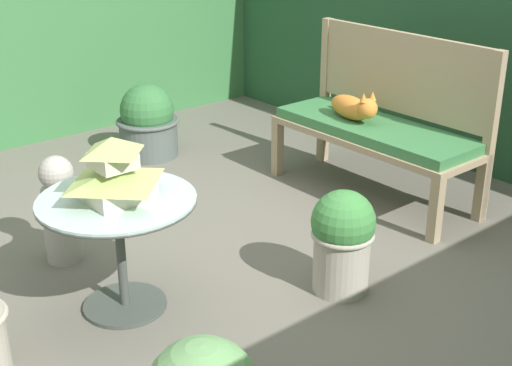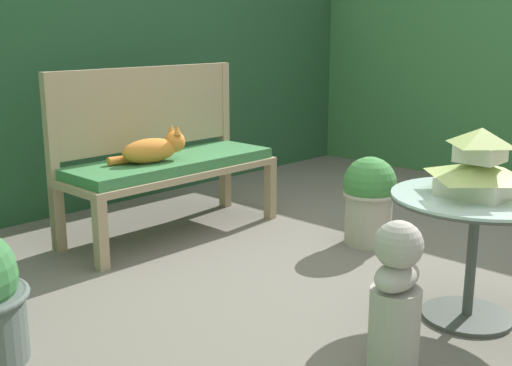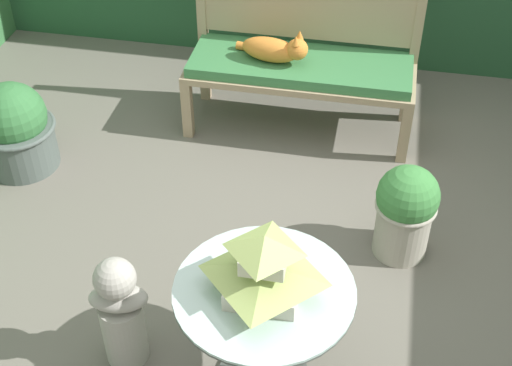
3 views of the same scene
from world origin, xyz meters
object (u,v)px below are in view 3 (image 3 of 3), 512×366
(patio_table, at_px, (264,309))
(garden_bust, at_px, (121,312))
(garden_bench, at_px, (300,71))
(potted_plant_hedge_corner, at_px, (16,129))
(cat, at_px, (275,49))
(pagoda_birdhouse, at_px, (264,267))
(potted_plant_bench_right, at_px, (405,210))

(patio_table, height_order, garden_bust, garden_bust)
(garden_bench, xyz_separation_m, potted_plant_hedge_corner, (-1.54, -0.69, -0.16))
(garden_bust, bearing_deg, cat, 69.76)
(cat, height_order, pagoda_birdhouse, pagoda_birdhouse)
(patio_table, bearing_deg, potted_plant_bench_right, 58.75)
(potted_plant_bench_right, bearing_deg, garden_bust, -142.16)
(pagoda_birdhouse, height_order, potted_plant_hedge_corner, pagoda_birdhouse)
(patio_table, xyz_separation_m, pagoda_birdhouse, (0.00, 0.00, 0.24))
(garden_bust, xyz_separation_m, potted_plant_hedge_corner, (-1.06, 1.19, -0.04))
(cat, relative_size, potted_plant_hedge_corner, 0.84)
(patio_table, relative_size, pagoda_birdhouse, 1.95)
(garden_bench, relative_size, cat, 3.03)
(garden_bench, bearing_deg, patio_table, -85.95)
(cat, xyz_separation_m, potted_plant_hedge_corner, (-1.39, -0.65, -0.31))
(garden_bench, xyz_separation_m, cat, (-0.15, -0.04, 0.15))
(pagoda_birdhouse, xyz_separation_m, potted_plant_hedge_corner, (-1.67, 1.19, -0.43))
(patio_table, xyz_separation_m, potted_plant_bench_right, (0.54, 0.89, -0.17))
(patio_table, distance_m, garden_bust, 0.63)
(cat, distance_m, potted_plant_hedge_corner, 1.56)
(garden_bench, xyz_separation_m, potted_plant_bench_right, (0.67, -0.98, -0.13))
(garden_bench, relative_size, potted_plant_bench_right, 2.62)
(garden_bench, bearing_deg, potted_plant_hedge_corner, -155.85)
(garden_bench, bearing_deg, garden_bust, -104.29)
(cat, bearing_deg, potted_plant_hedge_corner, -145.46)
(potted_plant_bench_right, bearing_deg, potted_plant_hedge_corner, 172.42)
(garden_bust, distance_m, potted_plant_hedge_corner, 1.59)
(cat, distance_m, garden_bust, 1.89)
(garden_bench, height_order, potted_plant_bench_right, potted_plant_bench_right)
(cat, height_order, potted_plant_bench_right, cat)
(pagoda_birdhouse, distance_m, potted_plant_bench_right, 1.12)
(garden_bench, xyz_separation_m, pagoda_birdhouse, (0.13, -1.87, 0.27))
(garden_bench, height_order, cat, cat)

